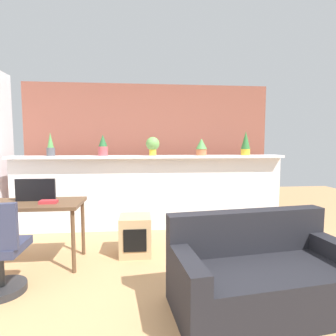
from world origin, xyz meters
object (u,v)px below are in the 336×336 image
object	(u,v)px
potted_plant_2	(153,145)
potted_plant_4	(246,143)
potted_plant_0	(51,146)
potted_plant_3	(201,147)
couch	(261,276)
side_cube_shelf	(135,235)
desk	(34,209)
book_on_desk	(49,202)
tv_monitor	(36,190)
potted_plant_1	(103,146)

from	to	relation	value
potted_plant_2	potted_plant_4	bearing A→B (deg)	-0.72
potted_plant_0	potted_plant_3	distance (m)	2.41
potted_plant_2	couch	distance (m)	2.65
potted_plant_3	side_cube_shelf	world-z (taller)	potted_plant_3
desk	book_on_desk	size ratio (longest dim) A/B	5.79
potted_plant_4	couch	world-z (taller)	potted_plant_4
potted_plant_3	book_on_desk	size ratio (longest dim) A/B	1.47
book_on_desk	couch	size ratio (longest dim) A/B	0.12
potted_plant_3	couch	xyz separation A→B (m)	(0.05, -2.23, -1.10)
potted_plant_2	potted_plant_4	xyz separation A→B (m)	(1.55, -0.02, 0.03)
side_cube_shelf	tv_monitor	bearing A→B (deg)	-174.53
potted_plant_0	book_on_desk	distance (m)	1.48
potted_plant_1	potted_plant_3	world-z (taller)	potted_plant_1
potted_plant_3	side_cube_shelf	distance (m)	1.84
potted_plant_1	potted_plant_4	distance (m)	2.35
potted_plant_1	potted_plant_4	world-z (taller)	potted_plant_4
book_on_desk	couch	distance (m)	2.36
potted_plant_3	tv_monitor	bearing A→B (deg)	-154.00
potted_plant_4	book_on_desk	bearing A→B (deg)	-156.13
potted_plant_2	tv_monitor	bearing A→B (deg)	-142.55
potted_plant_1	desk	bearing A→B (deg)	-118.26
couch	potted_plant_3	bearing A→B (deg)	91.17
desk	tv_monitor	xyz separation A→B (m)	(0.00, 0.08, 0.22)
potted_plant_1	potted_plant_3	size ratio (longest dim) A/B	1.21
potted_plant_1	tv_monitor	size ratio (longest dim) A/B	0.75
potted_plant_2	desk	xyz separation A→B (m)	(-1.44, -1.18, -0.74)
couch	desk	bearing A→B (deg)	155.15
desk	side_cube_shelf	xyz separation A→B (m)	(1.17, 0.19, -0.42)
potted_plant_0	potted_plant_1	world-z (taller)	potted_plant_0
potted_plant_0	potted_plant_4	world-z (taller)	potted_plant_4
potted_plant_0	side_cube_shelf	distance (m)	2.04
potted_plant_3	potted_plant_0	bearing A→B (deg)	178.92
potted_plant_3	side_cube_shelf	bearing A→B (deg)	-137.57
potted_plant_2	desk	world-z (taller)	potted_plant_2
potted_plant_0	potted_plant_2	xyz separation A→B (m)	(1.61, -0.04, 0.02)
book_on_desk	potted_plant_4	bearing A→B (deg)	23.87
potted_plant_2	potted_plant_4	distance (m)	1.55
side_cube_shelf	book_on_desk	size ratio (longest dim) A/B	2.63
potted_plant_0	couch	bearing A→B (deg)	-42.80
tv_monitor	couch	xyz separation A→B (m)	(2.29, -1.14, -0.60)
potted_plant_2	side_cube_shelf	bearing A→B (deg)	-105.30
potted_plant_4	side_cube_shelf	xyz separation A→B (m)	(-1.82, -0.97, -1.19)
potted_plant_2	tv_monitor	size ratio (longest dim) A/B	0.67
potted_plant_2	couch	size ratio (longest dim) A/B	0.18
side_cube_shelf	couch	size ratio (longest dim) A/B	0.30
potted_plant_0	potted_plant_4	size ratio (longest dim) A/B	0.92
potted_plant_0	desk	bearing A→B (deg)	-81.94
desk	couch	bearing A→B (deg)	-24.85
tv_monitor	desk	bearing A→B (deg)	-90.81
potted_plant_4	desk	distance (m)	3.30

